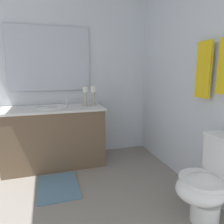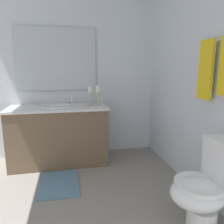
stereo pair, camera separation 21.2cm
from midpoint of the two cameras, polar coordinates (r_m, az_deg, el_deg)
name	(u,v)px [view 2 (the right image)]	position (r m, az deg, el deg)	size (l,w,h in m)	color
floor	(79,202)	(2.34, -6.18, -22.78)	(2.61, 2.57, 0.02)	gray
wall_back	(202,77)	(2.42, 25.41, 8.48)	(2.61, 0.04, 2.45)	silver
wall_left	(71,74)	(3.24, -8.97, 9.88)	(0.04, 2.57, 2.45)	silver
vanity_cabinet	(60,135)	(3.05, -11.91, -6.03)	(0.58, 1.34, 0.80)	brown
sink_basin	(58,109)	(2.96, -12.18, 0.68)	(0.40, 0.40, 0.24)	white
mirror	(57,59)	(3.20, -12.70, 13.61)	(0.02, 1.11, 0.88)	silver
candle_holder_tall	(98,95)	(2.98, -1.70, 4.50)	(0.09, 0.09, 0.27)	#B7B2A5
candle_holder_short	(90,96)	(2.97, -3.78, 4.38)	(0.09, 0.09, 0.26)	#B7B2A5
toilet	(206,187)	(2.02, 26.75, -17.55)	(0.39, 0.54, 0.75)	white
towel_bar	(221,39)	(2.15, 29.88, 16.50)	(0.02, 0.02, 0.58)	silver
towel_near_vanity	(206,70)	(2.24, 26.40, 10.06)	(0.18, 0.03, 0.55)	yellow
bath_mat	(59,184)	(2.63, -11.53, -18.35)	(0.60, 0.44, 0.02)	slate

